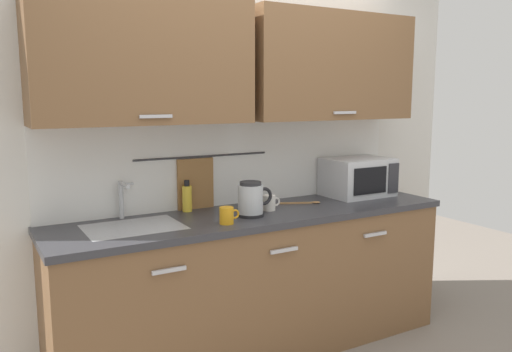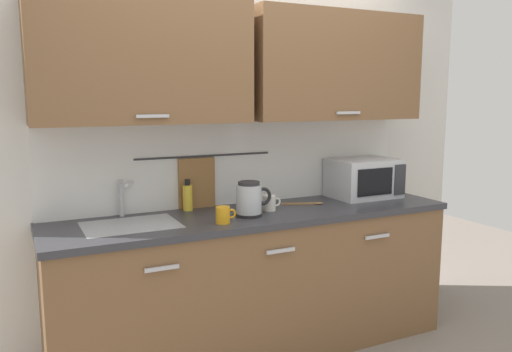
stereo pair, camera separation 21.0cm
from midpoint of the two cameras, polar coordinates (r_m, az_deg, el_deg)
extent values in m
cube|color=brown|center=(3.30, 1.91, -12.01)|extent=(2.50, 0.60, 0.86)
cube|color=#B7B7BC|center=(2.68, -8.17, -10.13)|extent=(0.18, 0.02, 0.02)
cube|color=#B7B7BC|center=(2.94, 4.80, -8.28)|extent=(0.18, 0.02, 0.02)
cube|color=#B7B7BC|center=(3.34, 15.08, -6.50)|extent=(0.18, 0.02, 0.02)
cube|color=#333338|center=(3.17, 1.95, -4.39)|extent=(2.53, 0.63, 0.04)
cube|color=#9EA0A5|center=(2.93, -11.69, -6.20)|extent=(0.52, 0.38, 0.09)
cube|color=silver|center=(3.40, -0.62, 2.84)|extent=(3.70, 0.06, 2.50)
cube|color=silver|center=(3.38, -0.35, 1.52)|extent=(2.50, 0.01, 0.55)
cube|color=brown|center=(2.98, -10.43, 12.44)|extent=(1.22, 0.33, 0.70)
cube|color=#B7B7BC|center=(2.81, -9.29, 6.58)|extent=(0.18, 0.01, 0.02)
cube|color=brown|center=(3.55, 10.36, 11.85)|extent=(1.22, 0.33, 0.70)
cube|color=#B7B7BC|center=(3.40, 11.97, 6.88)|extent=(0.18, 0.01, 0.02)
cylinder|color=#333338|center=(3.27, -3.89, 2.23)|extent=(0.90, 0.01, 0.01)
cube|color=olive|center=(3.27, -4.76, -0.97)|extent=(0.24, 0.02, 0.34)
cylinder|color=#B2B5BA|center=(3.11, -12.83, -2.41)|extent=(0.03, 0.03, 0.22)
cylinder|color=#B2B5BA|center=(3.02, -12.55, -0.82)|extent=(0.02, 0.16, 0.02)
cube|color=#B2B5BA|center=(3.10, -12.17, -0.73)|extent=(0.07, 0.02, 0.01)
cube|color=silver|center=(3.72, 13.41, -0.22)|extent=(0.46, 0.34, 0.27)
cube|color=black|center=(3.57, 14.74, -0.65)|extent=(0.29, 0.01, 0.18)
cube|color=#2D2D33|center=(3.71, 17.25, -0.40)|extent=(0.09, 0.01, 0.21)
cylinder|color=black|center=(3.06, 1.18, -4.31)|extent=(0.16, 0.16, 0.02)
cylinder|color=#B2B7BC|center=(3.04, 1.18, -2.59)|extent=(0.15, 0.15, 0.17)
cylinder|color=#262628|center=(3.02, 1.19, -0.82)|extent=(0.13, 0.13, 0.02)
torus|color=black|center=(3.08, 2.73, -2.28)|extent=(0.11, 0.02, 0.11)
cylinder|color=yellow|center=(3.21, -5.73, -2.43)|extent=(0.06, 0.06, 0.16)
cylinder|color=black|center=(3.19, -5.76, -0.70)|extent=(0.03, 0.03, 0.04)
cylinder|color=orange|center=(2.88, -1.62, -4.36)|extent=(0.08, 0.08, 0.09)
torus|color=orange|center=(2.90, -0.68, -4.22)|extent=(0.06, 0.01, 0.06)
cylinder|color=silver|center=(3.20, 3.36, -3.02)|extent=(0.08, 0.08, 0.09)
torus|color=silver|center=(3.23, 4.17, -2.90)|extent=(0.06, 0.01, 0.06)
cube|color=#9E7042|center=(3.41, 6.45, -3.06)|extent=(0.21, 0.11, 0.01)
ellipsoid|color=#9E7042|center=(3.43, 8.68, -3.00)|extent=(0.07, 0.06, 0.01)
camera|label=1|loc=(0.10, -88.10, 0.30)|focal=36.07mm
camera|label=2|loc=(0.10, 91.90, -0.30)|focal=36.07mm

